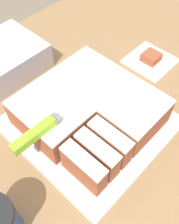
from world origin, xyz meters
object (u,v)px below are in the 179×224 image
Objects in this scene: brownie at (151,57)px; storage_box at (4,59)px; knife at (46,126)px; cake at (89,110)px; cake_board at (90,122)px.

brownie is 0.47m from storage_box.
knife is 0.46m from brownie.
knife is (-0.13, 0.01, 0.05)m from cake.
knife is 0.35m from storage_box.
cake is 1.37× the size of storage_box.
knife is at bearing 174.63° from cake.
knife reaches higher than cake.
knife is at bearing -179.18° from brownie.
cake is at bearing -4.61° from knife.
cake reaches higher than brownie.
storage_box is at bearing 94.26° from cake_board.
cake_board is 1.22× the size of knife.
knife reaches higher than brownie.
storage_box is at bearing 95.18° from cake.
cake_board is at bearing -175.72° from brownie.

